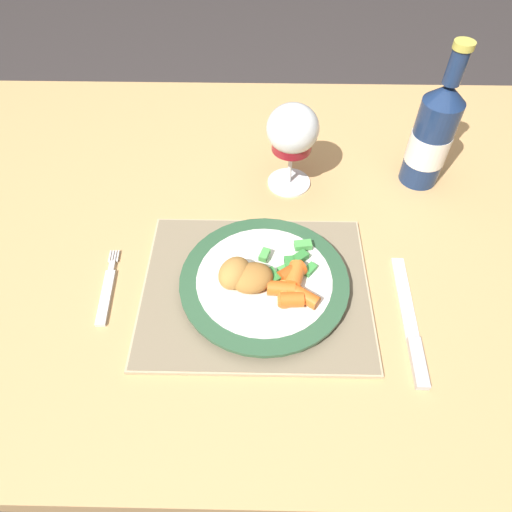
{
  "coord_description": "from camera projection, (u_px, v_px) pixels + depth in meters",
  "views": [
    {
      "loc": [
        0.05,
        -0.52,
        1.28
      ],
      "look_at": [
        0.04,
        -0.11,
        0.78
      ],
      "focal_mm": 32.0,
      "sensor_mm": 36.0,
      "label": 1
    }
  ],
  "objects": [
    {
      "name": "ground_plane",
      "position": [
        242.0,
        399.0,
        1.32
      ],
      "size": [
        6.0,
        6.0,
        0.0
      ],
      "primitive_type": "plane",
      "color": "#383333"
    },
    {
      "name": "dining_table",
      "position": [
        233.0,
        252.0,
        0.81
      ],
      "size": [
        1.53,
        0.85,
        0.74
      ],
      "color": "tan",
      "rests_on": "ground"
    },
    {
      "name": "placemat",
      "position": [
        256.0,
        288.0,
        0.65
      ],
      "size": [
        0.32,
        0.27,
        0.01
      ],
      "color": "tan",
      "rests_on": "dining_table"
    },
    {
      "name": "dinner_plate",
      "position": [
        264.0,
        282.0,
        0.64
      ],
      "size": [
        0.24,
        0.24,
        0.02
      ],
      "color": "white",
      "rests_on": "placemat"
    },
    {
      "name": "breaded_croquettes",
      "position": [
        244.0,
        276.0,
        0.62
      ],
      "size": [
        0.09,
        0.07,
        0.04
      ],
      "color": "#A87033",
      "rests_on": "dinner_plate"
    },
    {
      "name": "green_beans_pile",
      "position": [
        290.0,
        262.0,
        0.64
      ],
      "size": [
        0.08,
        0.08,
        0.01
      ],
      "color": "#4CA84C",
      "rests_on": "dinner_plate"
    },
    {
      "name": "glazed_carrots",
      "position": [
        292.0,
        286.0,
        0.61
      ],
      "size": [
        0.07,
        0.08,
        0.02
      ],
      "color": "orange",
      "rests_on": "dinner_plate"
    },
    {
      "name": "fork",
      "position": [
        107.0,
        291.0,
        0.65
      ],
      "size": [
        0.02,
        0.13,
        0.01
      ],
      "color": "silver",
      "rests_on": "dining_table"
    },
    {
      "name": "table_knife",
      "position": [
        411.0,
        329.0,
        0.61
      ],
      "size": [
        0.02,
        0.21,
        0.01
      ],
      "color": "silver",
      "rests_on": "dining_table"
    },
    {
      "name": "wine_glass",
      "position": [
        292.0,
        133.0,
        0.72
      ],
      "size": [
        0.08,
        0.08,
        0.15
      ],
      "color": "silver",
      "rests_on": "dining_table"
    },
    {
      "name": "bottle",
      "position": [
        432.0,
        135.0,
        0.74
      ],
      "size": [
        0.07,
        0.07,
        0.24
      ],
      "color": "navy",
      "rests_on": "dining_table"
    }
  ]
}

